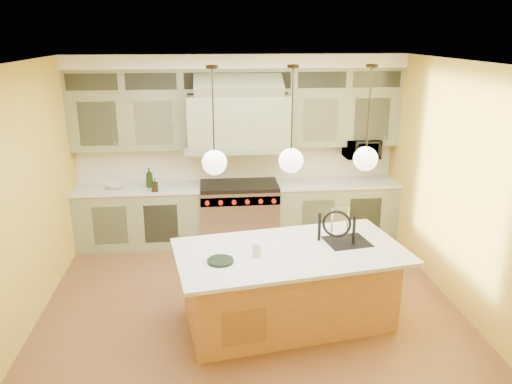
{
  "coord_description": "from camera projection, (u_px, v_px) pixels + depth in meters",
  "views": [
    {
      "loc": [
        -0.46,
        -5.24,
        3.21
      ],
      "look_at": [
        0.12,
        0.7,
        1.28
      ],
      "focal_mm": 35.0,
      "sensor_mm": 36.0,
      "label": 1
    }
  ],
  "objects": [
    {
      "name": "floor",
      "position": [
        251.0,
        311.0,
        5.99
      ],
      "size": [
        5.0,
        5.0,
        0.0
      ],
      "primitive_type": "plane",
      "color": "brown",
      "rests_on": "ground"
    },
    {
      "name": "ceiling",
      "position": [
        251.0,
        63.0,
        5.1
      ],
      "size": [
        5.0,
        5.0,
        0.0
      ],
      "primitive_type": "plane",
      "rotation": [
        3.14,
        0.0,
        0.0
      ],
      "color": "white",
      "rests_on": "wall_back"
    },
    {
      "name": "wall_back",
      "position": [
        237.0,
        148.0,
        7.92
      ],
      "size": [
        5.0,
        0.0,
        5.0
      ],
      "primitive_type": "plane",
      "rotation": [
        1.57,
        0.0,
        0.0
      ],
      "color": "gold",
      "rests_on": "ground"
    },
    {
      "name": "wall_front",
      "position": [
        286.0,
        320.0,
        3.18
      ],
      "size": [
        5.0,
        0.0,
        5.0
      ],
      "primitive_type": "plane",
      "rotation": [
        -1.57,
        0.0,
        0.0
      ],
      "color": "gold",
      "rests_on": "ground"
    },
    {
      "name": "wall_left",
      "position": [
        18.0,
        204.0,
        5.32
      ],
      "size": [
        0.0,
        5.0,
        5.0
      ],
      "primitive_type": "plane",
      "rotation": [
        1.57,
        0.0,
        1.57
      ],
      "color": "gold",
      "rests_on": "ground"
    },
    {
      "name": "wall_right",
      "position": [
        466.0,
        190.0,
        5.78
      ],
      "size": [
        0.0,
        5.0,
        5.0
      ],
      "primitive_type": "plane",
      "rotation": [
        1.57,
        0.0,
        -1.57
      ],
      "color": "gold",
      "rests_on": "ground"
    },
    {
      "name": "back_cabinetry",
      "position": [
        238.0,
        153.0,
        7.67
      ],
      "size": [
        5.0,
        0.77,
        2.9
      ],
      "color": "gray",
      "rests_on": "floor"
    },
    {
      "name": "range",
      "position": [
        239.0,
        212.0,
        7.87
      ],
      "size": [
        1.2,
        0.74,
        0.96
      ],
      "color": "silver",
      "rests_on": "floor"
    },
    {
      "name": "kitchen_island",
      "position": [
        289.0,
        284.0,
        5.66
      ],
      "size": [
        2.68,
        1.7,
        1.35
      ],
      "rotation": [
        0.0,
        0.0,
        0.16
      ],
      "color": "#A46A3A",
      "rests_on": "floor"
    },
    {
      "name": "counter_stool",
      "position": [
        334.0,
        261.0,
        5.59
      ],
      "size": [
        0.57,
        0.57,
        1.3
      ],
      "rotation": [
        0.0,
        0.0,
        -0.32
      ],
      "color": "black",
      "rests_on": "floor"
    },
    {
      "name": "microwave",
      "position": [
        362.0,
        148.0,
        7.86
      ],
      "size": [
        0.54,
        0.37,
        0.3
      ],
      "primitive_type": "imported",
      "color": "black",
      "rests_on": "back_cabinetry"
    },
    {
      "name": "oil_bottle_a",
      "position": [
        149.0,
        178.0,
        7.57
      ],
      "size": [
        0.13,
        0.13,
        0.3
      ],
      "primitive_type": "imported",
      "rotation": [
        0.0,
        0.0,
        -0.12
      ],
      "color": "black",
      "rests_on": "back_cabinetry"
    },
    {
      "name": "oil_bottle_b",
      "position": [
        155.0,
        185.0,
        7.38
      ],
      "size": [
        0.09,
        0.09,
        0.2
      ],
      "primitive_type": "imported",
      "rotation": [
        0.0,
        0.0,
        0.01
      ],
      "color": "black",
      "rests_on": "back_cabinetry"
    },
    {
      "name": "fruit_bowl",
      "position": [
        115.0,
        186.0,
        7.56
      ],
      "size": [
        0.3,
        0.3,
        0.07
      ],
      "primitive_type": "imported",
      "rotation": [
        0.0,
        0.0,
        -0.1
      ],
      "color": "beige",
      "rests_on": "back_cabinetry"
    },
    {
      "name": "cup",
      "position": [
        257.0,
        251.0,
        5.33
      ],
      "size": [
        0.12,
        0.12,
        0.11
      ],
      "primitive_type": "imported",
      "rotation": [
        0.0,
        0.0,
        -0.04
      ],
      "color": "beige",
      "rests_on": "kitchen_island"
    },
    {
      "name": "pendant_left",
      "position": [
        214.0,
        160.0,
        5.13
      ],
      "size": [
        0.26,
        0.26,
        1.11
      ],
      "color": "#2D2319",
      "rests_on": "ceiling"
    },
    {
      "name": "pendant_center",
      "position": [
        291.0,
        158.0,
        5.2
      ],
      "size": [
        0.26,
        0.26,
        1.11
      ],
      "color": "#2D2319",
      "rests_on": "ceiling"
    },
    {
      "name": "pendant_right",
      "position": [
        366.0,
        156.0,
        5.28
      ],
      "size": [
        0.26,
        0.26,
        1.11
      ],
      "color": "#2D2319",
      "rests_on": "ceiling"
    }
  ]
}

